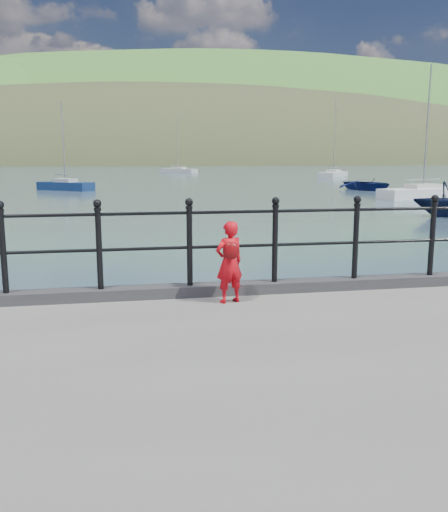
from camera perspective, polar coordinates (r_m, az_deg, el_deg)
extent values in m
plane|color=#2D4251|center=(8.05, 0.69, -10.63)|extent=(600.00, 600.00, 0.00)
cube|color=#28282B|center=(7.58, 0.93, -3.43)|extent=(60.00, 0.30, 0.15)
cylinder|color=black|center=(7.46, 0.94, 1.05)|extent=(18.00, 0.04, 0.04)
cylinder|color=black|center=(7.40, 0.95, 4.66)|extent=(18.00, 0.04, 0.04)
cylinder|color=black|center=(7.48, -22.21, 0.29)|extent=(0.08, 0.08, 1.05)
sphere|color=black|center=(7.41, -22.54, 4.98)|extent=(0.11, 0.11, 0.11)
cylinder|color=black|center=(7.33, -13.00, 0.60)|extent=(0.08, 0.08, 1.05)
sphere|color=black|center=(7.25, -13.20, 5.40)|extent=(0.11, 0.11, 0.11)
cylinder|color=black|center=(7.37, -3.64, 0.91)|extent=(0.08, 0.08, 1.05)
sphere|color=black|center=(7.29, -3.70, 5.68)|extent=(0.11, 0.11, 0.11)
cylinder|color=black|center=(7.60, 5.38, 1.17)|extent=(0.08, 0.08, 1.05)
sphere|color=black|center=(7.53, 5.46, 5.80)|extent=(0.11, 0.11, 0.11)
cylinder|color=black|center=(8.01, 13.68, 1.40)|extent=(0.08, 0.08, 1.05)
sphere|color=black|center=(7.94, 13.87, 5.78)|extent=(0.11, 0.11, 0.11)
cylinder|color=black|center=(8.56, 21.04, 1.57)|extent=(0.08, 0.08, 1.05)
sphere|color=black|center=(8.50, 21.32, 5.67)|extent=(0.11, 0.11, 0.11)
ellipsoid|color=#333A21|center=(204.32, -4.30, 5.32)|extent=(400.00, 100.00, 88.00)
ellipsoid|color=#387026|center=(271.15, 2.83, 4.08)|extent=(600.00, 180.00, 156.00)
cube|color=silver|center=(191.33, -20.76, 9.85)|extent=(9.00, 6.00, 6.00)
cube|color=#4C4744|center=(191.38, -20.84, 11.05)|extent=(9.50, 6.50, 2.00)
cube|color=silver|center=(188.66, -13.77, 10.23)|extent=(9.00, 6.00, 6.00)
cube|color=#4C4744|center=(188.71, -13.83, 11.44)|extent=(9.50, 6.50, 2.00)
cube|color=silver|center=(189.37, -4.53, 10.49)|extent=(9.00, 6.00, 6.00)
cube|color=#4C4744|center=(189.41, -4.54, 11.70)|extent=(9.50, 6.50, 2.00)
cube|color=silver|center=(194.01, 3.57, 10.50)|extent=(9.00, 6.00, 6.00)
cube|color=#4C4744|center=(194.05, 3.58, 11.68)|extent=(9.50, 6.50, 2.00)
imported|color=red|center=(7.04, 0.56, -0.65)|extent=(0.46, 0.37, 1.08)
ellipsoid|color=red|center=(6.89, 0.76, 0.55)|extent=(0.22, 0.11, 0.23)
imported|color=#121D50|center=(48.57, 14.94, 7.34)|extent=(4.93, 5.89, 1.05)
imported|color=#0E1533|center=(28.28, 22.49, 5.54)|extent=(3.78, 3.45, 1.70)
cube|color=silver|center=(77.91, 11.42, 8.34)|extent=(6.37, 7.45, 0.90)
cube|color=beige|center=(77.89, 11.44, 8.71)|extent=(2.82, 3.05, 0.50)
cylinder|color=#A5A5A8|center=(77.92, 11.57, 12.33)|extent=(0.10, 0.10, 9.97)
cylinder|color=#A5A5A8|center=(77.88, 11.45, 9.11)|extent=(2.16, 2.82, 0.06)
cube|color=white|center=(40.02, 20.18, 6.06)|extent=(6.88, 3.43, 0.90)
cube|color=beige|center=(39.99, 20.22, 6.77)|extent=(2.57, 1.82, 0.50)
cylinder|color=#A5A5A8|center=(39.98, 20.59, 12.54)|extent=(0.10, 0.10, 8.16)
cylinder|color=#A5A5A8|center=(39.97, 20.27, 7.56)|extent=(2.91, 0.80, 0.06)
cube|color=navy|center=(48.64, -16.33, 6.95)|extent=(5.06, 4.41, 0.90)
cube|color=beige|center=(48.62, -16.36, 7.54)|extent=(2.12, 2.00, 0.50)
cylinder|color=#A5A5A8|center=(48.58, -16.56, 11.40)|extent=(0.10, 0.10, 6.65)
cylinder|color=#A5A5A8|center=(48.60, -16.40, 8.19)|extent=(1.87, 1.45, 0.06)
cube|color=beige|center=(94.95, -4.81, 8.86)|extent=(6.41, 5.81, 0.90)
cube|color=beige|center=(94.94, -4.82, 9.16)|extent=(2.69, 2.57, 0.50)
cylinder|color=#A5A5A8|center=(94.94, -4.86, 11.81)|extent=(0.10, 0.10, 8.90)
cylinder|color=#A5A5A8|center=(94.93, -4.82, 9.49)|extent=(2.35, 1.97, 0.06)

